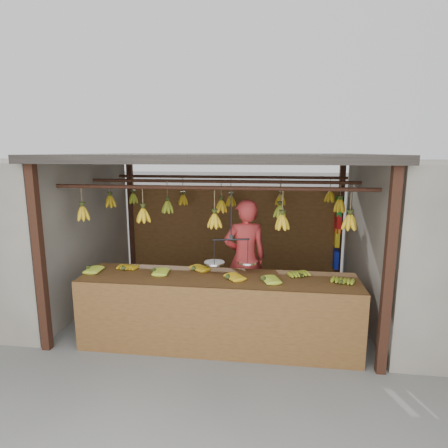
# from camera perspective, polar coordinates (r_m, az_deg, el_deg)

# --- Properties ---
(ground) EXTENTS (80.00, 80.00, 0.00)m
(ground) POSITION_cam_1_polar(r_m,az_deg,el_deg) (6.06, -0.37, -12.71)
(ground) COLOR #5B5B57
(stall) EXTENTS (4.30, 3.30, 2.40)m
(stall) POSITION_cam_1_polar(r_m,az_deg,el_deg) (5.89, 0.04, 6.47)
(stall) COLOR black
(stall) RESTS_ON ground
(neighbor_left) EXTENTS (3.00, 3.00, 2.30)m
(neighbor_left) POSITION_cam_1_polar(r_m,az_deg,el_deg) (7.13, -30.42, -0.93)
(neighbor_left) COLOR slate
(neighbor_left) RESTS_ON ground
(counter) EXTENTS (3.57, 0.79, 0.96)m
(counter) POSITION_cam_1_polar(r_m,az_deg,el_deg) (4.65, -1.16, -10.81)
(counter) COLOR #57371A
(counter) RESTS_ON ground
(hanging_bananas) EXTENTS (3.63, 2.19, 0.39)m
(hanging_bananas) POSITION_cam_1_polar(r_m,az_deg,el_deg) (5.62, -0.30, 2.60)
(hanging_bananas) COLOR #C29714
(hanging_bananas) RESTS_ON ground
(balance_scale) EXTENTS (0.66, 0.34, 0.95)m
(balance_scale) POSITION_cam_1_polar(r_m,az_deg,el_deg) (4.71, 1.08, -5.20)
(balance_scale) COLOR black
(balance_scale) RESTS_ON ground
(vendor) EXTENTS (0.74, 0.59, 1.76)m
(vendor) POSITION_cam_1_polar(r_m,az_deg,el_deg) (5.57, 3.21, -5.22)
(vendor) COLOR #BF3333
(vendor) RESTS_ON ground
(bag_bundles) EXTENTS (0.08, 0.26, 1.32)m
(bag_bundles) POSITION_cam_1_polar(r_m,az_deg,el_deg) (7.09, 16.88, -1.11)
(bag_bundles) COLOR #199926
(bag_bundles) RESTS_ON ground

